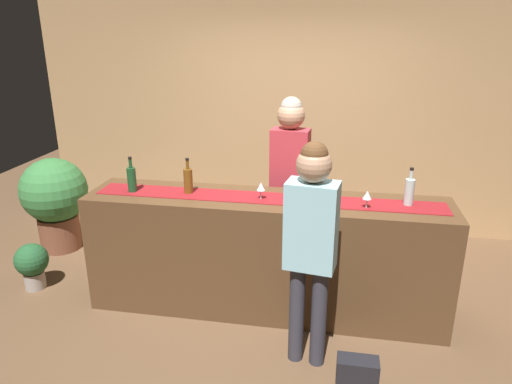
{
  "coord_description": "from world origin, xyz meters",
  "views": [
    {
      "loc": [
        0.54,
        -3.51,
        2.31
      ],
      "look_at": [
        -0.08,
        0.0,
        1.06
      ],
      "focal_mm": 32.91,
      "sensor_mm": 36.0,
      "label": 1
    }
  ],
  "objects_px": {
    "wine_bottle_clear": "(409,191)",
    "wine_bottle_amber": "(188,180)",
    "wine_bottle_green": "(132,179)",
    "potted_plant_tall": "(55,198)",
    "customer_sipping": "(311,234)",
    "wine_glass_near_customer": "(261,187)",
    "handbag": "(357,373)",
    "bartender": "(290,170)",
    "wine_glass_mid_counter": "(367,196)",
    "potted_plant_small": "(32,263)"
  },
  "relations": [
    {
      "from": "handbag",
      "to": "potted_plant_small",
      "type": "bearing_deg",
      "value": 165.04
    },
    {
      "from": "wine_bottle_green",
      "to": "potted_plant_tall",
      "type": "distance_m",
      "value": 1.61
    },
    {
      "from": "wine_bottle_clear",
      "to": "wine_glass_near_customer",
      "type": "distance_m",
      "value": 1.15
    },
    {
      "from": "wine_glass_mid_counter",
      "to": "handbag",
      "type": "height_order",
      "value": "wine_glass_mid_counter"
    },
    {
      "from": "wine_bottle_green",
      "to": "wine_glass_near_customer",
      "type": "xyz_separation_m",
      "value": [
        1.09,
        0.0,
        -0.01
      ]
    },
    {
      "from": "customer_sipping",
      "to": "bartender",
      "type": "bearing_deg",
      "value": 111.25
    },
    {
      "from": "wine_bottle_amber",
      "to": "potted_plant_tall",
      "type": "height_order",
      "value": "wine_bottle_amber"
    },
    {
      "from": "wine_glass_near_customer",
      "to": "wine_bottle_amber",
      "type": "bearing_deg",
      "value": 175.98
    },
    {
      "from": "bartender",
      "to": "wine_bottle_clear",
      "type": "bearing_deg",
      "value": 156.75
    },
    {
      "from": "wine_bottle_green",
      "to": "wine_glass_mid_counter",
      "type": "distance_m",
      "value": 1.92
    },
    {
      "from": "wine_bottle_clear",
      "to": "customer_sipping",
      "type": "relative_size",
      "value": 0.18
    },
    {
      "from": "wine_bottle_green",
      "to": "customer_sipping",
      "type": "xyz_separation_m",
      "value": [
        1.53,
        -0.6,
        -0.11
      ]
    },
    {
      "from": "customer_sipping",
      "to": "handbag",
      "type": "height_order",
      "value": "customer_sipping"
    },
    {
      "from": "wine_bottle_clear",
      "to": "customer_sipping",
      "type": "distance_m",
      "value": 0.99
    },
    {
      "from": "wine_bottle_green",
      "to": "handbag",
      "type": "xyz_separation_m",
      "value": [
        1.89,
        -0.81,
        -1.02
      ]
    },
    {
      "from": "wine_bottle_clear",
      "to": "potted_plant_small",
      "type": "relative_size",
      "value": 0.68
    },
    {
      "from": "wine_bottle_clear",
      "to": "bartender",
      "type": "xyz_separation_m",
      "value": [
        -0.98,
        0.54,
        -0.03
      ]
    },
    {
      "from": "wine_glass_mid_counter",
      "to": "handbag",
      "type": "xyz_separation_m",
      "value": [
        -0.02,
        -0.76,
        -1.01
      ]
    },
    {
      "from": "customer_sipping",
      "to": "wine_bottle_clear",
      "type": "bearing_deg",
      "value": 52.47
    },
    {
      "from": "wine_bottle_clear",
      "to": "wine_bottle_amber",
      "type": "bearing_deg",
      "value": -179.0
    },
    {
      "from": "wine_bottle_clear",
      "to": "potted_plant_small",
      "type": "bearing_deg",
      "value": -178.16
    },
    {
      "from": "wine_bottle_clear",
      "to": "potted_plant_tall",
      "type": "xyz_separation_m",
      "value": [
        -3.52,
        0.72,
        -0.54
      ]
    },
    {
      "from": "wine_bottle_clear",
      "to": "potted_plant_small",
      "type": "distance_m",
      "value": 3.4
    },
    {
      "from": "bartender",
      "to": "potted_plant_tall",
      "type": "distance_m",
      "value": 2.6
    },
    {
      "from": "wine_glass_mid_counter",
      "to": "potted_plant_small",
      "type": "height_order",
      "value": "wine_glass_mid_counter"
    },
    {
      "from": "customer_sipping",
      "to": "potted_plant_tall",
      "type": "height_order",
      "value": "customer_sipping"
    },
    {
      "from": "potted_plant_small",
      "to": "wine_bottle_clear",
      "type": "bearing_deg",
      "value": 1.84
    },
    {
      "from": "wine_bottle_amber",
      "to": "wine_glass_mid_counter",
      "type": "relative_size",
      "value": 2.1
    },
    {
      "from": "wine_bottle_green",
      "to": "potted_plant_tall",
      "type": "height_order",
      "value": "wine_bottle_green"
    },
    {
      "from": "wine_glass_mid_counter",
      "to": "handbag",
      "type": "relative_size",
      "value": 0.51
    },
    {
      "from": "wine_glass_mid_counter",
      "to": "customer_sipping",
      "type": "relative_size",
      "value": 0.09
    },
    {
      "from": "potted_plant_tall",
      "to": "potted_plant_small",
      "type": "distance_m",
      "value": 0.92
    },
    {
      "from": "wine_bottle_green",
      "to": "bartender",
      "type": "bearing_deg",
      "value": 26.13
    },
    {
      "from": "wine_bottle_clear",
      "to": "bartender",
      "type": "height_order",
      "value": "bartender"
    },
    {
      "from": "wine_bottle_amber",
      "to": "bartender",
      "type": "height_order",
      "value": "bartender"
    },
    {
      "from": "wine_bottle_clear",
      "to": "handbag",
      "type": "distance_m",
      "value": 1.39
    },
    {
      "from": "wine_glass_near_customer",
      "to": "potted_plant_small",
      "type": "xyz_separation_m",
      "value": [
        -2.14,
        -0.03,
        -0.86
      ]
    },
    {
      "from": "wine_bottle_green",
      "to": "wine_bottle_amber",
      "type": "bearing_deg",
      "value": 5.68
    },
    {
      "from": "wine_glass_near_customer",
      "to": "wine_glass_mid_counter",
      "type": "bearing_deg",
      "value": -4.0
    },
    {
      "from": "wine_glass_mid_counter",
      "to": "wine_glass_near_customer",
      "type": "bearing_deg",
      "value": 176.0
    },
    {
      "from": "handbag",
      "to": "customer_sipping",
      "type": "bearing_deg",
      "value": 149.62
    },
    {
      "from": "wine_glass_near_customer",
      "to": "wine_glass_mid_counter",
      "type": "xyz_separation_m",
      "value": [
        0.82,
        -0.06,
        0.0
      ]
    },
    {
      "from": "wine_glass_mid_counter",
      "to": "wine_bottle_clear",
      "type": "bearing_deg",
      "value": 22.27
    },
    {
      "from": "bartender",
      "to": "potted_plant_tall",
      "type": "relative_size",
      "value": 1.72
    },
    {
      "from": "wine_bottle_amber",
      "to": "customer_sipping",
      "type": "xyz_separation_m",
      "value": [
        1.06,
        -0.65,
        -0.11
      ]
    },
    {
      "from": "wine_bottle_green",
      "to": "wine_glass_mid_counter",
      "type": "relative_size",
      "value": 2.1
    },
    {
      "from": "wine_bottle_amber",
      "to": "potted_plant_tall",
      "type": "bearing_deg",
      "value": 156.83
    },
    {
      "from": "handbag",
      "to": "wine_bottle_clear",
      "type": "bearing_deg",
      "value": 68.87
    },
    {
      "from": "wine_glass_near_customer",
      "to": "wine_bottle_clear",
      "type": "bearing_deg",
      "value": 3.71
    },
    {
      "from": "wine_bottle_amber",
      "to": "handbag",
      "type": "bearing_deg",
      "value": -31.27
    }
  ]
}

